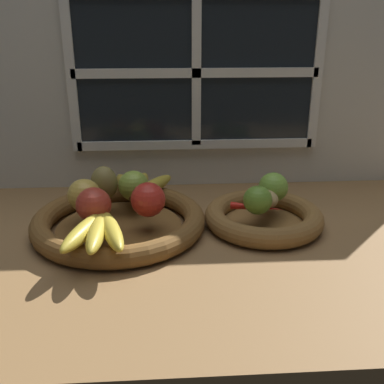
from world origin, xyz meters
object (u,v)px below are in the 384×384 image
chili_pepper (257,207)px  apple_golden_left (84,195)px  banana_bunch_back (140,186)px  potato_back (269,192)px  fruit_bowl_right (263,217)px  apple_red_front (94,205)px  pear_brown (104,183)px  potato_large (265,199)px  apple_red_right (148,200)px  fruit_bowl_left (119,221)px  banana_bunch_front (98,230)px  lime_near (258,200)px  lime_far (273,187)px  apple_green_back (133,186)px

chili_pepper → apple_golden_left: bearing=-168.3°
banana_bunch_back → chili_pepper: bearing=-27.0°
banana_bunch_back → potato_back: size_ratio=2.21×
fruit_bowl_right → chili_pepper: 4.41cm
apple_red_front → pear_brown: pear_brown is taller
apple_red_front → potato_large: bearing=8.0°
apple_red_right → potato_back: 28.44cm
apple_golden_left → fruit_bowl_left: bearing=-4.3°
banana_bunch_front → lime_near: bearing=16.3°
fruit_bowl_right → apple_red_right: 26.61cm
fruit_bowl_right → lime_near: size_ratio=4.25×
pear_brown → banana_bunch_back: 9.31cm
apple_red_right → banana_bunch_front: size_ratio=0.39×
apple_red_right → apple_golden_left: 14.41cm
fruit_bowl_left → lime_far: lime_far is taller
lime_far → lime_near: bearing=-125.8°
fruit_bowl_right → apple_golden_left: size_ratio=3.69×
apple_green_back → chili_pepper: (27.25, -8.36, -2.65)cm
fruit_bowl_left → apple_red_right: (6.69, -3.09, 6.16)cm
apple_red_right → potato_back: bearing=14.4°
fruit_bowl_right → apple_red_front: (-36.82, -5.17, 6.09)cm
banana_bunch_front → potato_large: potato_large is taller
potato_back → lime_far: size_ratio=1.15×
apple_golden_left → potato_back: bearing=4.7°
potato_back → lime_near: bearing=-119.0°
fruit_bowl_right → potato_large: potato_large is taller
potato_large → chili_pepper: (-2.10, -2.09, -1.19)cm
apple_golden_left → pear_brown: pear_brown is taller
banana_bunch_front → potato_large: bearing=20.4°
apple_red_right → apple_green_back: (-3.64, 9.37, -0.22)cm
fruit_bowl_left → potato_large: 32.71cm
apple_red_front → potato_back: (38.62, 9.12, -1.61)cm
banana_bunch_back → potato_large: (28.19, -11.20, 0.43)cm
banana_bunch_back → fruit_bowl_left: bearing=-110.6°
fruit_bowl_right → lime_near: bearing=-123.7°
fruit_bowl_left → apple_green_back: size_ratio=5.48×
pear_brown → fruit_bowl_right: bearing=-10.8°
fruit_bowl_left → pear_brown: pear_brown is taller
apple_green_back → banana_bunch_back: bearing=76.8°
potato_back → lime_near: 8.57cm
fruit_bowl_left → apple_golden_left: 9.47cm
apple_red_right → banana_bunch_back: bearing=99.9°
banana_bunch_front → lime_near: 34.13cm
banana_bunch_back → lime_near: 29.79cm
potato_large → lime_near: size_ratio=0.98×
apple_golden_left → chili_pepper: apple_golden_left is taller
apple_red_front → apple_red_right: bearing=10.6°
fruit_bowl_right → chili_pepper: chili_pepper is taller
banana_bunch_back → apple_golden_left: bearing=-137.1°
pear_brown → lime_far: size_ratio=1.19×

